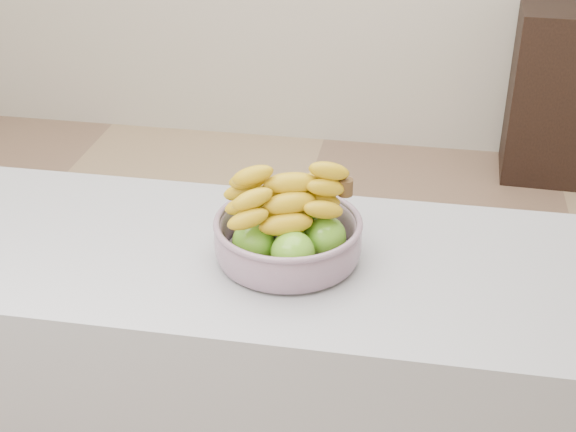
# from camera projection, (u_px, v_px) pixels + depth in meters

# --- Properties ---
(ground) EXTENTS (4.00, 4.00, 0.00)m
(ground) POSITION_uv_depth(u_px,v_px,m) (243.00, 376.00, 2.73)
(ground) COLOR tan
(ground) RESTS_ON ground
(counter) EXTENTS (2.00, 0.60, 0.90)m
(counter) POSITION_uv_depth(u_px,v_px,m) (182.00, 401.00, 1.97)
(counter) COLOR #92939A
(counter) RESTS_ON ground
(cabinet) EXTENTS (0.48, 0.39, 0.84)m
(cabinet) POSITION_uv_depth(u_px,v_px,m) (560.00, 95.00, 3.87)
(cabinet) COLOR black
(cabinet) RESTS_ON ground
(fruit_bowl) EXTENTS (0.31, 0.31, 0.20)m
(fruit_bowl) POSITION_uv_depth(u_px,v_px,m) (288.00, 232.00, 1.68)
(fruit_bowl) COLOR #8E9AAB
(fruit_bowl) RESTS_ON counter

